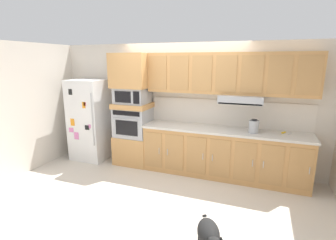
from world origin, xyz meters
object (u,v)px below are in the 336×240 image
at_px(electric_kettle, 254,126).
at_px(dog, 209,238).
at_px(microwave, 132,95).
at_px(built_in_oven, 133,122).
at_px(screwdriver, 284,133).
at_px(refrigerator, 91,120).

relative_size(electric_kettle, dog, 0.33).
distance_m(microwave, electric_kettle, 2.44).
bearing_deg(built_in_oven, screwdriver, 1.88).
height_order(microwave, dog, microwave).
xyz_separation_m(electric_kettle, dog, (-0.29, -2.28, -0.65)).
xyz_separation_m(refrigerator, electric_kettle, (3.43, 0.02, 0.15)).
height_order(refrigerator, screwdriver, refrigerator).
bearing_deg(microwave, built_in_oven, 179.23).
height_order(microwave, screwdriver, microwave).
bearing_deg(dog, electric_kettle, 150.80).
distance_m(refrigerator, built_in_oven, 1.03).
bearing_deg(built_in_oven, refrigerator, -176.24).
bearing_deg(dog, microwave, -159.78).
height_order(screwdriver, electric_kettle, electric_kettle).
bearing_deg(refrigerator, dog, -35.81).
bearing_deg(electric_kettle, refrigerator, -179.66).
bearing_deg(screwdriver, dog, -108.20).
relative_size(built_in_oven, dog, 0.97).
distance_m(refrigerator, screwdriver, 3.94).
relative_size(microwave, dog, 0.89).
xyz_separation_m(refrigerator, built_in_oven, (1.03, 0.07, 0.02)).
height_order(electric_kettle, dog, electric_kettle).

